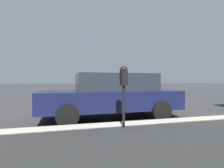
{
  "coord_description": "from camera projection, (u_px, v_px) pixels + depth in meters",
  "views": [
    {
      "loc": [
        -6.72,
        2.12,
        1.25
      ],
      "look_at": [
        -2.47,
        0.97,
        1.19
      ],
      "focal_mm": 28.0,
      "sensor_mm": 36.0,
      "label": 1
    }
  ],
  "objects": [
    {
      "name": "car_navy",
      "position": [
        112.0,
        95.0,
        6.02
      ],
      "size": [
        2.06,
        4.66,
        1.52
      ],
      "rotation": [
        0.0,
        0.0,
        0.01
      ],
      "color": "#14193D",
      "rests_on": "ground_plane"
    },
    {
      "name": "ground_plane",
      "position": [
        119.0,
        112.0,
        7.06
      ],
      "size": [
        220.0,
        220.0,
        0.0
      ],
      "primitive_type": "plane",
      "color": "#333335"
    },
    {
      "name": "parking_meter",
      "position": [
        124.0,
        80.0,
        4.19
      ],
      "size": [
        0.21,
        0.19,
        1.47
      ],
      "color": "black",
      "rests_on": "sidewalk"
    }
  ]
}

